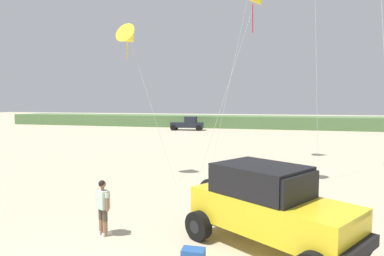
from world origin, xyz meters
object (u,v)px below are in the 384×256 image
Objects in this scene: person_watching at (103,204)px; kite_orange_streamer at (129,37)px; cooler_box at (193,256)px; distant_pickup at (188,124)px; jeep at (269,205)px.

person_watching is 0.20× the size of kite_orange_streamer.
person_watching is at bearing 159.00° from cooler_box.
kite_orange_streamer is (5.33, -29.40, 6.47)m from distant_pickup.
jeep is 0.61× the size of kite_orange_streamer.
kite_orange_streamer is at bearing -79.72° from distant_pickup.
cooler_box is at bearing -73.57° from distant_pickup.
kite_orange_streamer reaches higher than distant_pickup.
cooler_box is 0.07× the size of kite_orange_streamer.
person_watching is 3.30m from cooler_box.
distant_pickup is (-11.22, 38.07, 0.75)m from cooler_box.
jeep is 4.82m from person_watching.
person_watching is 10.44m from kite_orange_streamer.
jeep reaches higher than distant_pickup.
kite_orange_streamer is at bearing 110.21° from person_watching.
jeep is 2.97× the size of person_watching.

